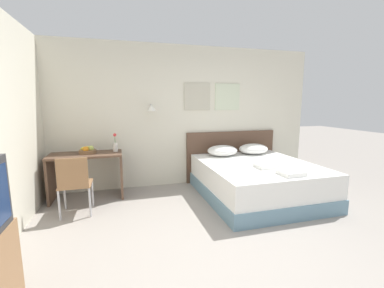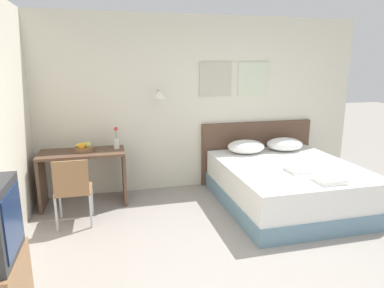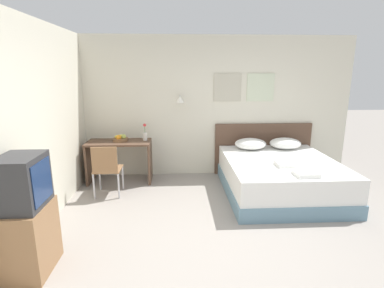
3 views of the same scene
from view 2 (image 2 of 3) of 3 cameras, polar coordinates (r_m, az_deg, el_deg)
name	(u,v)px [view 2 (image 2 of 3)]	position (r m, az deg, el deg)	size (l,w,h in m)	color
ground_plane	(261,278)	(3.48, 11.50, -21.01)	(24.00, 24.00, 0.00)	gray
wall_back	(193,104)	(5.35, 0.22, 6.75)	(5.50, 0.31, 2.65)	beige
bed	(288,185)	(4.99, 15.64, -6.57)	(1.78, 2.03, 0.59)	#66899E
headboard	(257,152)	(5.81, 10.71, -1.25)	(1.90, 0.06, 1.01)	brown
pillow_left	(246,147)	(5.35, 9.00, -0.44)	(0.58, 0.48, 0.20)	white
pillow_right	(285,144)	(5.64, 15.18, -0.03)	(0.58, 0.48, 0.20)	white
folded_towel_near_foot	(299,169)	(4.62, 17.41, -4.01)	(0.30, 0.27, 0.06)	white
folded_towel_mid_bed	(329,180)	(4.34, 21.88, -5.53)	(0.31, 0.30, 0.06)	white
desk	(83,168)	(4.99, -17.68, -3.83)	(1.14, 0.56, 0.76)	brown
desk_chair	(72,187)	(4.36, -19.30, -6.76)	(0.43, 0.43, 0.86)	#8E6642
fruit_bowl	(84,148)	(4.95, -17.55, -0.60)	(0.28, 0.28, 0.12)	brown
flower_vase	(116,141)	(4.95, -12.48, 0.47)	(0.08, 0.08, 0.31)	silver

